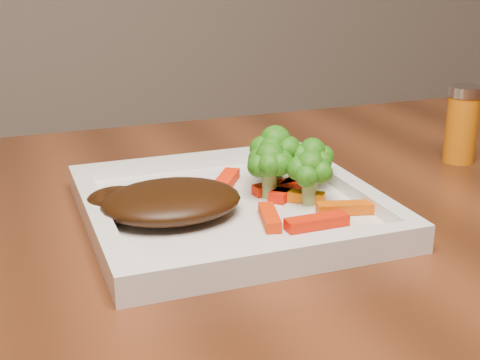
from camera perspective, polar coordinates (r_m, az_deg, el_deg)
name	(u,v)px	position (r m, az deg, el deg)	size (l,w,h in m)	color
plate	(230,212)	(0.64, -0.84, -2.71)	(0.27, 0.27, 0.01)	white
steak	(171,201)	(0.61, -5.87, -1.79)	(0.13, 0.10, 0.03)	black
broccoli_0	(275,153)	(0.68, 3.01, 2.29)	(0.06, 0.06, 0.07)	#3A7613
broccoli_1	(312,158)	(0.68, 6.17, 1.85)	(0.05, 0.05, 0.06)	#376711
broccoli_2	(310,175)	(0.64, 5.97, 0.45)	(0.05, 0.05, 0.06)	#307A14
broccoli_3	(270,167)	(0.65, 2.54, 1.09)	(0.05, 0.05, 0.06)	#185C0F
carrot_0	(317,222)	(0.59, 6.57, -3.57)	(0.06, 0.02, 0.01)	red
carrot_1	(347,208)	(0.63, 9.08, -2.36)	(0.06, 0.01, 0.01)	#C74B03
carrot_2	(270,217)	(0.60, 2.55, -3.20)	(0.05, 0.01, 0.01)	red
carrot_3	(311,174)	(0.72, 6.06, 0.52)	(0.05, 0.01, 0.01)	#D75C03
carrot_4	(226,181)	(0.69, -1.21, -0.08)	(0.06, 0.02, 0.01)	#FF2304
carrot_5	(299,196)	(0.65, 5.04, -1.37)	(0.05, 0.01, 0.01)	orange
carrot_6	(288,189)	(0.67, 4.08, -0.79)	(0.06, 0.02, 0.01)	red
spice_shaker	(462,125)	(0.84, 18.40, 4.52)	(0.04, 0.04, 0.09)	#C9650B
carrot_7	(276,187)	(0.67, 3.12, -0.61)	(0.05, 0.01, 0.01)	red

